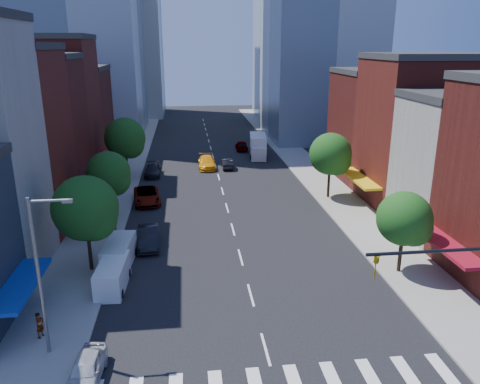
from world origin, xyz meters
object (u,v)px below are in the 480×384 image
object	(u,v)px
cargo_van_far	(119,254)
pedestrian_far	(114,232)
parked_car_front	(86,369)
cargo_van_near	(112,276)
traffic_car_far	(242,146)
parked_car_rear	(153,170)
box_truck	(258,147)
pedestrian_near	(40,325)
parked_car_third	(147,195)
traffic_car_oncoming	(227,163)
taxi	(207,162)
parked_car_second	(148,237)

from	to	relation	value
cargo_van_far	pedestrian_far	bearing A→B (deg)	107.16
parked_car_front	cargo_van_near	xyz separation A→B (m)	(-0.01, 9.53, 0.28)
traffic_car_far	cargo_van_near	bearing A→B (deg)	73.27
parked_car_front	cargo_van_far	xyz separation A→B (m)	(-0.01, 13.14, 0.32)
parked_car_rear	box_truck	world-z (taller)	box_truck
traffic_car_far	pedestrian_near	distance (m)	52.40
parked_car_third	traffic_car_far	size ratio (longest dim) A/B	1.31
cargo_van_far	traffic_car_far	distance (m)	42.63
traffic_car_oncoming	parked_car_third	bearing A→B (deg)	53.69
cargo_van_near	pedestrian_far	distance (m)	8.39
taxi	parked_car_second	bearing A→B (deg)	-103.06
cargo_van_far	taxi	world-z (taller)	cargo_van_far
parked_car_rear	taxi	distance (m)	7.86
cargo_van_near	parked_car_third	bearing A→B (deg)	89.77
parked_car_third	box_truck	world-z (taller)	box_truck
parked_car_third	traffic_car_far	distance (m)	28.34
cargo_van_near	traffic_car_far	world-z (taller)	cargo_van_near
traffic_car_oncoming	taxi	bearing A→B (deg)	-8.83
box_truck	parked_car_front	bearing A→B (deg)	-101.71
pedestrian_far	taxi	bearing A→B (deg)	157.71
cargo_van_far	traffic_car_far	size ratio (longest dim) A/B	1.09
parked_car_front	pedestrian_near	distance (m)	5.18
parked_car_third	box_truck	xyz separation A→B (m)	(15.34, 20.37, 0.70)
parked_car_front	traffic_car_oncoming	xyz separation A→B (m)	(11.00, 42.00, 0.01)
traffic_car_far	parked_car_third	bearing A→B (deg)	63.36
parked_car_rear	cargo_van_far	world-z (taller)	cargo_van_far
parked_car_third	pedestrian_near	size ratio (longest dim) A/B	3.66
parked_car_second	parked_car_rear	world-z (taller)	parked_car_second
taxi	traffic_car_oncoming	xyz separation A→B (m)	(2.78, -0.42, -0.13)
cargo_van_far	pedestrian_near	size ratio (longest dim) A/B	3.06
parked_car_front	traffic_car_far	size ratio (longest dim) A/B	0.89
parked_car_second	taxi	bearing A→B (deg)	71.95
parked_car_third	pedestrian_far	distance (m)	10.60
parked_car_third	taxi	size ratio (longest dim) A/B	1.04
traffic_car_far	parked_car_second	bearing A→B (deg)	72.79
parked_car_third	cargo_van_far	distance (m)	15.17
taxi	cargo_van_far	bearing A→B (deg)	-105.20
parked_car_rear	traffic_car_oncoming	xyz separation A→B (m)	(10.00, 2.71, -0.04)
cargo_van_far	box_truck	xyz separation A→B (m)	(16.38, 35.51, 0.52)
cargo_van_near	cargo_van_far	xyz separation A→B (m)	(-0.01, 3.60, 0.03)
traffic_car_far	parked_car_front	bearing A→B (deg)	76.38
parked_car_third	taxi	xyz separation A→B (m)	(7.18, 14.14, 0.01)
parked_car_rear	pedestrian_far	xyz separation A→B (m)	(-2.00, -21.41, 0.21)
cargo_van_near	pedestrian_near	bearing A→B (deg)	-117.85
parked_car_rear	parked_car_second	bearing A→B (deg)	-87.55
traffic_car_oncoming	pedestrian_far	size ratio (longest dim) A/B	2.64
traffic_car_far	traffic_car_oncoming	bearing A→B (deg)	74.67
taxi	traffic_car_far	world-z (taller)	taxi
parked_car_rear	traffic_car_oncoming	bearing A→B (deg)	15.12
box_truck	pedestrian_far	xyz separation A→B (m)	(-17.37, -30.78, -0.57)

